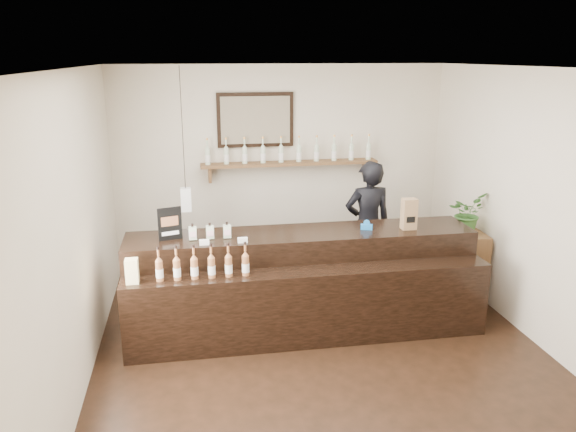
% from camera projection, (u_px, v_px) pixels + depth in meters
% --- Properties ---
extents(ground, '(5.00, 5.00, 0.00)m').
position_uv_depth(ground, '(321.00, 351.00, 5.74)').
color(ground, black).
rests_on(ground, ground).
extents(room_shell, '(5.00, 5.00, 5.00)m').
position_uv_depth(room_shell, '(324.00, 189.00, 5.27)').
color(room_shell, beige).
rests_on(room_shell, ground).
extents(back_wall_decor, '(2.66, 0.96, 1.69)m').
position_uv_depth(back_wall_decor, '(271.00, 145.00, 7.47)').
color(back_wall_decor, '#57351D').
rests_on(back_wall_decor, ground).
extents(counter, '(3.79, 1.02, 1.23)m').
position_uv_depth(counter, '(303.00, 285.00, 6.12)').
color(counter, black).
rests_on(counter, ground).
extents(promo_sign, '(0.24, 0.09, 0.35)m').
position_uv_depth(promo_sign, '(170.00, 224.00, 5.80)').
color(promo_sign, black).
rests_on(promo_sign, counter).
extents(paper_bag, '(0.16, 0.12, 0.34)m').
position_uv_depth(paper_bag, '(409.00, 214.00, 6.16)').
color(paper_bag, olive).
rests_on(paper_bag, counter).
extents(tape_dispenser, '(0.14, 0.09, 0.11)m').
position_uv_depth(tape_dispenser, '(367.00, 226.00, 6.17)').
color(tape_dispenser, blue).
rests_on(tape_dispenser, counter).
extents(side_cabinet, '(0.45, 0.60, 0.85)m').
position_uv_depth(side_cabinet, '(462.00, 265.00, 6.89)').
color(side_cabinet, '#57351D').
rests_on(side_cabinet, ground).
extents(potted_plant, '(0.57, 0.57, 0.48)m').
position_uv_depth(potted_plant, '(467.00, 213.00, 6.70)').
color(potted_plant, '#366629').
rests_on(potted_plant, side_cabinet).
extents(shopkeeper, '(0.70, 0.47, 1.87)m').
position_uv_depth(shopkeeper, '(368.00, 217.00, 7.10)').
color(shopkeeper, black).
rests_on(shopkeeper, ground).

